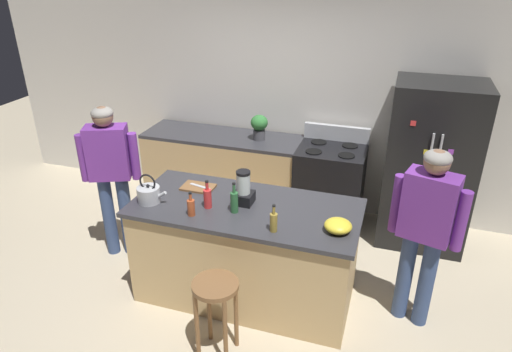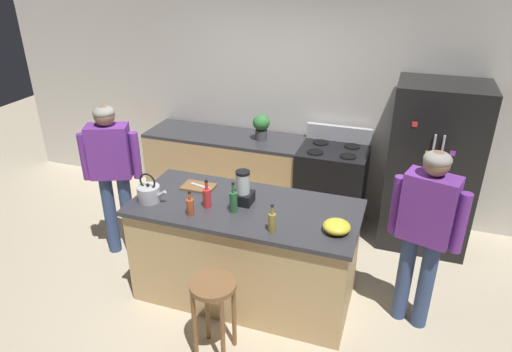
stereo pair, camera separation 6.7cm
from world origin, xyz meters
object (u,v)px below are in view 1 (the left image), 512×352
Objects in this scene: blender_appliance at (243,190)px; cutting_board at (198,187)px; refrigerator at (429,166)px; chef_knife at (200,186)px; kitchen_island at (246,251)px; person_by_island_left at (110,168)px; bottle_cooking_sauce at (191,207)px; person_by_sink_right at (426,223)px; potted_plant at (259,126)px; stove_range at (329,186)px; bottle_soda at (208,198)px; bar_stool at (216,300)px; bottle_olive_oil at (234,201)px; tea_kettle at (149,194)px; mixing_bowl at (338,226)px; bottle_vinegar at (274,222)px.

cutting_board is (-0.50, 0.13, -0.12)m from blender_appliance.
refrigerator is 8.19× the size of chef_knife.
kitchen_island is 1.62m from person_by_island_left.
cutting_board is (-0.15, 0.47, -0.07)m from bottle_cooking_sauce.
person_by_sink_right reaches higher than chef_knife.
person_by_sink_right is (-0.06, -1.36, 0.08)m from refrigerator.
potted_plant is 0.98× the size of blender_appliance.
refrigerator is 8.34× the size of bottle_cooking_sauce.
bottle_soda reaches higher than stove_range.
bottle_cooking_sauce reaches higher than bar_stool.
bottle_olive_oil is 1.00× the size of tea_kettle.
blender_appliance is 0.88m from mixing_bowl.
person_by_island_left is at bearing -131.18° from potted_plant.
bar_stool is at bearing -33.79° from tea_kettle.
blender_appliance is at bearing -137.33° from refrigerator.
refrigerator is 1.11× the size of person_by_sink_right.
bottle_olive_oil is at bearing -79.49° from potted_plant.
person_by_sink_right is 1.52m from blender_appliance.
refrigerator is 6.00× the size of cutting_board.
refrigerator is at bearing 32.48° from cutting_board.
person_by_sink_right is 1.91m from bottle_cooking_sauce.
refrigerator reaches higher than bottle_soda.
mixing_bowl is at bearing 1.05° from tea_kettle.
bottle_soda is at bearing -41.86° from chef_knife.
person_by_island_left reaches higher than tea_kettle.
kitchen_island is 2.84× the size of bar_stool.
bottle_soda is 0.18m from bottle_cooking_sauce.
person_by_island_left is (-3.06, -1.26, 0.09)m from refrigerator.
bottle_vinegar is at bearing 54.10° from bar_stool.
mixing_bowl is (-0.66, -0.29, 0.03)m from person_by_sink_right.
stove_range is 2.44m from person_by_island_left.
bottle_olive_oil is 0.88m from mixing_bowl.
bottle_cooking_sauce is (-0.40, 0.47, 0.49)m from bar_stool.
blender_appliance is at bearing 43.76° from bottle_cooking_sauce.
bottle_olive_oil reaches higher than bottle_cooking_sauce.
person_by_sink_right is 1.23m from bottle_vinegar.
kitchen_island is 0.74m from cutting_board.
potted_plant reaches higher than bottle_cooking_sauce.
bar_stool is 0.82m from bottle_olive_oil.
chef_knife is (-0.45, 0.30, -0.08)m from bottle_olive_oil.
stove_range reaches higher than chef_knife.
bottle_soda is (-1.78, -0.26, 0.07)m from person_by_sink_right.
stove_range is 4.82× the size of bottle_vinegar.
bar_stool is at bearing -88.55° from kitchen_island.
refrigerator is 2.46m from bottle_soda.
tea_kettle reaches higher than mixing_bowl.
tea_kettle is at bearing 174.08° from bottle_vinegar.
bottle_vinegar reaches higher than stove_range.
stove_range is at bearing 125.25° from person_by_sink_right.
mixing_bowl is 0.73× the size of cutting_board.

